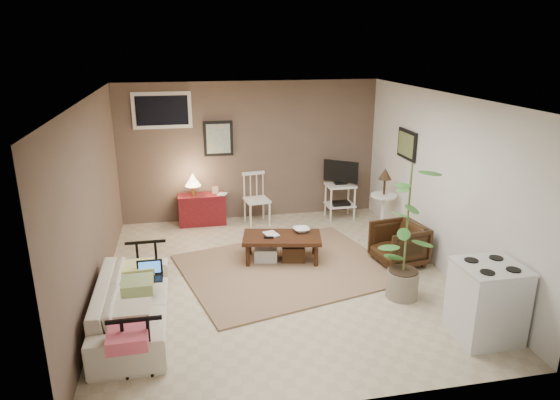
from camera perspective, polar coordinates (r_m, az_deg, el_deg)
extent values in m
plane|color=#C1B293|center=(6.80, -0.23, -8.85)|extent=(5.00, 5.00, 0.00)
cube|color=black|center=(8.61, -7.07, 6.99)|extent=(0.50, 0.03, 0.60)
cube|color=black|center=(7.93, 14.31, 6.16)|extent=(0.03, 0.60, 0.45)
cube|color=white|center=(8.51, -13.34, 9.94)|extent=(0.96, 0.03, 0.60)
cube|color=#967857|center=(7.02, 0.81, -7.79)|extent=(3.20, 2.80, 0.03)
cube|color=#391F0F|center=(7.12, 0.22, -4.32)|extent=(1.19, 0.78, 0.06)
cylinder|color=#391F0F|center=(7.01, -3.72, -6.42)|extent=(0.06, 0.06, 0.35)
cylinder|color=#391F0F|center=(7.01, 4.15, -6.43)|extent=(0.06, 0.06, 0.35)
cylinder|color=#391F0F|center=(7.40, -3.50, -5.07)|extent=(0.06, 0.06, 0.35)
cylinder|color=#391F0F|center=(7.40, 3.94, -5.08)|extent=(0.06, 0.06, 0.35)
cube|color=black|center=(7.02, -1.29, -4.29)|extent=(0.14, 0.07, 0.02)
cube|color=#412D17|center=(7.21, 1.54, -6.08)|extent=(0.37, 0.33, 0.24)
cube|color=silver|center=(7.22, -1.62, -6.21)|extent=(0.37, 0.33, 0.20)
imported|color=beige|center=(5.79, -16.56, -10.51)|extent=(0.56, 1.90, 0.74)
cube|color=black|center=(6.00, -14.64, -8.72)|extent=(0.29, 0.20, 0.01)
cube|color=black|center=(6.05, -14.67, -7.43)|extent=(0.29, 0.01, 0.18)
cube|color=blue|center=(6.04, -14.67, -7.46)|extent=(0.25, 0.00, 0.15)
cube|color=maroon|center=(8.70, -8.89, -1.05)|extent=(0.79, 0.35, 0.53)
cylinder|color=#B08D43|center=(8.56, -9.87, 1.05)|extent=(0.09, 0.09, 0.18)
cone|color=#FFEEB7|center=(8.51, -9.94, 2.30)|extent=(0.26, 0.26, 0.21)
cube|color=tan|center=(8.63, -7.42, 1.13)|extent=(0.11, 0.02, 0.13)
cube|color=white|center=(8.60, -2.66, -0.02)|extent=(0.46, 0.46, 0.04)
cylinder|color=white|center=(8.47, -3.38, -1.88)|extent=(0.03, 0.03, 0.40)
cylinder|color=white|center=(8.56, -1.20, -1.61)|extent=(0.03, 0.03, 0.40)
cylinder|color=white|center=(8.78, -4.04, -1.17)|extent=(0.03, 0.03, 0.40)
cylinder|color=white|center=(8.87, -1.92, -0.92)|extent=(0.03, 0.03, 0.40)
cube|color=white|center=(8.64, -3.06, 3.08)|extent=(0.40, 0.10, 0.06)
cube|color=white|center=(8.85, 6.92, 1.69)|extent=(0.49, 0.40, 0.04)
cube|color=white|center=(8.95, 6.84, -0.51)|extent=(0.49, 0.40, 0.03)
cylinder|color=white|center=(8.72, 5.85, -0.56)|extent=(0.03, 0.03, 0.63)
cylinder|color=white|center=(8.85, 8.51, -0.38)|extent=(0.03, 0.03, 0.63)
cylinder|color=white|center=(9.03, 5.22, 0.11)|extent=(0.03, 0.03, 0.63)
cylinder|color=white|center=(9.15, 7.80, 0.27)|extent=(0.03, 0.03, 0.63)
cube|color=black|center=(8.84, 6.93, 1.97)|extent=(0.22, 0.13, 0.03)
cube|color=black|center=(8.78, 6.98, 3.26)|extent=(0.53, 0.41, 0.38)
cube|color=#FF8A63|center=(8.78, 6.98, 3.26)|extent=(0.44, 0.32, 0.30)
cube|color=black|center=(8.91, 6.93, -0.49)|extent=(0.31, 0.22, 0.09)
cylinder|color=white|center=(8.43, 11.51, -3.65)|extent=(0.29, 0.29, 0.03)
cylinder|color=white|center=(8.32, 11.64, -1.61)|extent=(0.06, 0.06, 0.62)
cylinder|color=white|center=(8.22, 11.78, 0.51)|extent=(0.42, 0.42, 0.03)
cylinder|color=black|center=(8.18, 11.85, 1.56)|extent=(0.04, 0.04, 0.27)
cone|color=#392717|center=(8.12, 11.94, 2.97)|extent=(0.21, 0.21, 0.19)
imported|color=black|center=(7.26, 13.44, -4.71)|extent=(0.69, 0.73, 0.66)
cylinder|color=gray|center=(6.43, 13.79, -9.32)|extent=(0.39, 0.39, 0.35)
cylinder|color=#4C602D|center=(6.09, 14.38, -2.12)|extent=(0.03, 0.03, 1.36)
cube|color=silver|center=(5.79, 22.54, -10.81)|extent=(0.64, 0.59, 0.82)
cube|color=silver|center=(5.61, 23.05, -7.01)|extent=(0.65, 0.61, 0.03)
cylinder|color=black|center=(5.42, 22.63, -7.63)|extent=(0.15, 0.15, 0.01)
cylinder|color=black|center=(5.58, 25.14, -7.23)|extent=(0.15, 0.15, 0.01)
cylinder|color=black|center=(5.64, 21.03, -6.44)|extent=(0.15, 0.15, 0.01)
cylinder|color=black|center=(5.79, 23.48, -6.09)|extent=(0.15, 0.15, 0.01)
imported|color=#391F0F|center=(7.22, 2.47, -2.77)|extent=(0.24, 0.07, 0.23)
imported|color=#391F0F|center=(7.06, -1.66, -3.22)|extent=(0.17, 0.07, 0.24)
imported|color=#391F0F|center=(8.57, -7.12, 1.29)|extent=(0.15, 0.08, 0.20)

